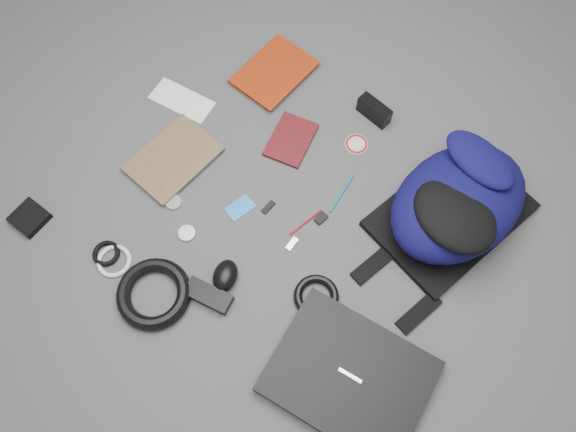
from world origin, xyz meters
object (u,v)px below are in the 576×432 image
Objects in this scene: laptop at (349,376)px; power_brick at (209,296)px; backpack at (458,202)px; comic_book at (152,141)px; mouse at (225,276)px; textbook_red at (253,58)px; pouch at (30,218)px; compact_camera at (374,111)px; dvd_case at (291,140)px.

power_brick is (-0.43, -0.07, -0.00)m from laptop.
comic_book is (-0.87, -0.37, -0.09)m from backpack.
power_brick is at bearing -114.37° from mouse.
comic_book is at bearing 138.68° from power_brick.
laptop is 0.93m from comic_book.
mouse is at bearing -18.78° from comic_book.
mouse is at bearing 171.30° from laptop.
backpack reaches higher than power_brick.
power_brick is (-0.00, -0.07, -0.01)m from mouse.
textbook_red is at bearing 109.18° from power_brick.
comic_book is at bearing 159.71° from laptop.
mouse reaches higher than pouch.
backpack is at bearing -15.54° from compact_camera.
power_brick is (0.14, -0.54, 0.01)m from dvd_case.
dvd_case is at bearing 82.48° from mouse.
textbook_red is 1.49× the size of dvd_case.
backpack is 3.67× the size of power_brick.
compact_camera is 0.78m from power_brick.
compact_camera is at bearing 43.26° from dvd_case.
backpack is at bearing 26.03° from comic_book.
laptop is 2.34× the size of dvd_case.
pouch is at bearing -116.23° from compact_camera.
compact_camera is at bearing 10.50° from textbook_red.
laptop is 1.03m from pouch.
backpack is 0.57m from laptop.
laptop is 4.31× the size of pouch.
compact_camera reaches higher than power_brick.
mouse is at bearing -88.17° from dvd_case.
compact_camera is 1.10m from pouch.
mouse is at bearing -85.05° from compact_camera.
backpack is 1.91× the size of textbook_red.
laptop is at bearing -74.51° from backpack.
comic_book is at bearing 76.71° from pouch.
comic_book is 0.43m from pouch.
textbook_red is 0.34m from dvd_case.
textbook_red is 0.96× the size of comic_book.
comic_book is 0.44m from dvd_case.
textbook_red is (-0.83, 0.08, -0.09)m from backpack.
laptop is at bearing -24.47° from mouse.
compact_camera is (0.15, 0.24, 0.02)m from dvd_case.
compact_camera reaches higher than laptop.
textbook_red is at bearing -174.10° from backpack.
backpack is 5.09× the size of mouse.
dvd_case is 0.82m from pouch.
laptop is 0.43m from mouse.
power_brick is (0.48, -0.26, 0.01)m from comic_book.
textbook_red is 2.67× the size of mouse.
backpack is at bearing 45.56° from power_brick.
backpack is 0.95m from comic_book.
power_brick is at bearing -85.00° from compact_camera.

